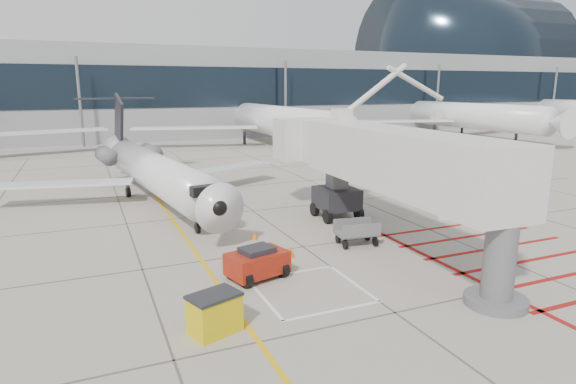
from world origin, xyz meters
name	(u,v)px	position (x,y,z in m)	size (l,w,h in m)	color
ground_plane	(341,274)	(0.00, 0.00, 0.00)	(260.00, 260.00, 0.00)	gray
regional_jet	(162,155)	(-5.28, 14.99, 3.66)	(22.13, 27.90, 7.31)	silver
jet_bridge	(397,171)	(4.10, 1.97, 4.03)	(9.55, 20.16, 8.06)	silver
pushback_tug	(257,262)	(-3.52, 1.10, 0.73)	(2.51, 1.57, 1.46)	maroon
spill_bin	(215,313)	(-6.41, -2.81, 0.70)	(1.60, 1.07, 1.39)	gold
baggage_cart	(357,232)	(2.72, 3.26, 0.67)	(2.12, 1.34, 1.34)	slate
ground_power_unit	(449,199)	(11.18, 6.01, 1.08)	(2.72, 1.59, 2.15)	silver
cone_nose	(290,251)	(-1.19, 2.94, 0.28)	(0.41, 0.41, 0.57)	orange
cone_side	(255,235)	(-1.89, 6.17, 0.23)	(0.33, 0.33, 0.46)	orange
terminal_building	(200,93)	(10.00, 70.00, 7.00)	(180.00, 28.00, 14.00)	gray
terminal_glass_band	(220,87)	(10.00, 55.95, 8.00)	(180.00, 0.10, 6.00)	black
terminal_dome	(463,59)	(70.00, 70.00, 14.00)	(40.00, 28.00, 28.00)	black
bg_aircraft_c	(270,101)	(14.23, 46.00, 6.17)	(37.05, 41.16, 12.35)	silver
bg_aircraft_d	(459,99)	(47.73, 46.00, 6.11)	(36.64, 40.71, 12.21)	silver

